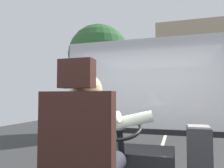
# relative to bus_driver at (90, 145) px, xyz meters

# --- Properties ---
(ground) EXTENTS (18.00, 44.00, 0.06)m
(ground) POSITION_rel_bus_driver_xyz_m (0.06, 9.09, -1.36)
(ground) COLOR #2F2F2F
(bus_driver) EXTENTS (0.85, 0.63, 0.78)m
(bus_driver) POSITION_rel_bus_driver_xyz_m (0.00, 0.00, 0.00)
(bus_driver) COLOR #282833
(bus_driver) RESTS_ON driver_seat
(steering_console) EXTENTS (1.10, 0.93, 0.80)m
(steering_console) POSITION_rel_bus_driver_xyz_m (0.00, 1.20, -0.47)
(steering_console) COLOR black
(steering_console) RESTS_ON bus_floor
(fare_box) EXTENTS (0.25, 0.27, 0.72)m
(fare_box) POSITION_rel_bus_driver_xyz_m (0.81, 1.11, -0.34)
(fare_box) COLOR #333338
(fare_box) RESTS_ON bus_floor
(windshield_panel) EXTENTS (2.50, 0.08, 1.48)m
(windshield_panel) POSITION_rel_bus_driver_xyz_m (0.06, 1.91, 0.35)
(windshield_panel) COLOR silver
(street_tree) EXTENTS (2.89, 2.89, 5.10)m
(street_tree) POSITION_rel_bus_driver_xyz_m (-2.96, 8.11, 2.29)
(street_tree) COLOR #4C3828
(street_tree) RESTS_ON ground
(shop_building) EXTENTS (10.49, 4.63, 7.69)m
(shop_building) POSITION_rel_bus_driver_xyz_m (4.19, 18.37, 2.51)
(shop_building) COLOR tan
(shop_building) RESTS_ON ground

